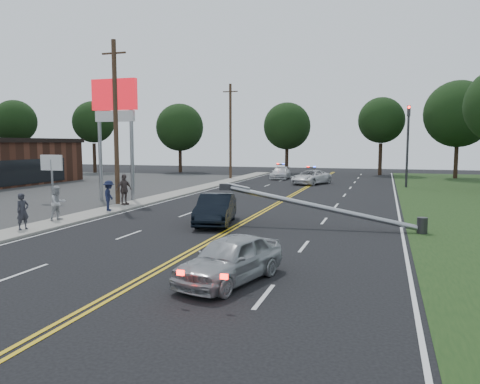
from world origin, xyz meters
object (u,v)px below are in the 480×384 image
(emergency_a, at_px, (311,177))
(fallen_streetlight, at_px, (330,209))
(pylon_sign, at_px, (115,110))
(utility_pole_far, at_px, (230,131))
(bystander_d, at_px, (124,190))
(bystander_c, at_px, (109,196))
(crashed_sedan, at_px, (216,209))
(bystander_b, at_px, (58,203))
(waiting_sedan, at_px, (230,259))
(bystander_a, at_px, (23,211))
(utility_pole_mid, at_px, (116,123))
(small_sign, at_px, (52,167))
(emergency_b, at_px, (281,173))
(traffic_signal, at_px, (408,139))

(emergency_a, bearing_deg, fallen_streetlight, -58.15)
(pylon_sign, xyz_separation_m, utility_pole_far, (1.30, 20.00, -0.91))
(pylon_sign, height_order, bystander_d, pylon_sign)
(bystander_c, bearing_deg, crashed_sedan, -123.96)
(pylon_sign, bearing_deg, bystander_b, -77.17)
(waiting_sedan, bearing_deg, bystander_a, 174.46)
(pylon_sign, bearing_deg, bystander_a, -79.07)
(fallen_streetlight, relative_size, waiting_sedan, 2.43)
(waiting_sedan, height_order, bystander_b, bystander_b)
(waiting_sedan, height_order, bystander_a, bystander_a)
(utility_pole_mid, distance_m, bystander_b, 7.50)
(small_sign, relative_size, bystander_a, 1.96)
(emergency_b, bearing_deg, bystander_a, -100.14)
(emergency_a, bearing_deg, waiting_sedan, -64.19)
(small_sign, height_order, emergency_a, small_sign)
(waiting_sedan, xyz_separation_m, bystander_a, (-10.90, 4.25, 0.26))
(emergency_a, distance_m, bystander_c, 22.86)
(utility_pole_far, relative_size, emergency_a, 2.14)
(small_sign, height_order, utility_pole_mid, utility_pole_mid)
(emergency_a, height_order, bystander_a, bystander_a)
(pylon_sign, height_order, traffic_signal, pylon_sign)
(utility_pole_mid, bearing_deg, bystander_c, -67.04)
(emergency_a, relative_size, bystander_a, 2.95)
(bystander_a, bearing_deg, utility_pole_mid, 19.09)
(bystander_c, bearing_deg, emergency_b, -28.28)
(utility_pole_mid, bearing_deg, fallen_streetlight, -16.64)
(crashed_sedan, relative_size, emergency_b, 0.99)
(pylon_sign, bearing_deg, emergency_b, 74.23)
(small_sign, relative_size, bystander_c, 1.85)
(traffic_signal, relative_size, emergency_a, 1.51)
(fallen_streetlight, height_order, bystander_b, fallen_streetlight)
(utility_pole_far, relative_size, bystander_a, 6.31)
(bystander_a, bearing_deg, bystander_d, 14.93)
(waiting_sedan, relative_size, bystander_d, 2.06)
(waiting_sedan, bearing_deg, pylon_sign, 146.58)
(pylon_sign, height_order, emergency_a, pylon_sign)
(utility_pole_mid, distance_m, bystander_c, 5.07)
(pylon_sign, height_order, utility_pole_far, utility_pole_far)
(waiting_sedan, height_order, emergency_b, waiting_sedan)
(utility_pole_mid, distance_m, emergency_a, 21.29)
(crashed_sedan, bearing_deg, utility_pole_mid, 139.89)
(traffic_signal, height_order, utility_pole_far, utility_pole_far)
(small_sign, distance_m, utility_pole_far, 22.68)
(fallen_streetlight, height_order, utility_pole_far, utility_pole_far)
(fallen_streetlight, distance_m, crashed_sedan, 5.35)
(bystander_b, distance_m, bystander_d, 5.92)
(crashed_sedan, distance_m, bystander_b, 7.71)
(crashed_sedan, relative_size, waiting_sedan, 1.13)
(waiting_sedan, bearing_deg, utility_pole_mid, 147.63)
(bystander_a, relative_size, bystander_c, 0.94)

